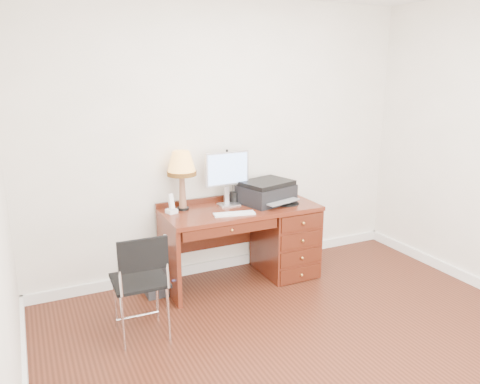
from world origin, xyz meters
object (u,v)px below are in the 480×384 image
desk (269,235)px  leg_lamp (182,167)px  monitor (227,172)px  printer (266,192)px  phone (171,207)px  chair (141,276)px  equipment_box (160,273)px

desk → leg_lamp: (-0.84, 0.17, 0.75)m
desk → leg_lamp: leg_lamp is taller
leg_lamp → monitor: bearing=-3.1°
printer → phone: printer is taller
leg_lamp → phone: leg_lamp is taller
printer → chair: printer is taller
monitor → leg_lamp: leg_lamp is taller
monitor → printer: 0.45m
desk → phone: (-0.97, 0.11, 0.39)m
monitor → desk: bearing=-23.4°
phone → equipment_box: (-0.14, -0.01, -0.62)m
monitor → phone: 0.64m
equipment_box → chair: bearing=-115.3°
printer → equipment_box: printer is taller
desk → leg_lamp: bearing=168.6°
monitor → phone: bearing=-179.2°
printer → equipment_box: bearing=161.5°
desk → chair: bearing=-156.8°
equipment_box → phone: bearing=3.7°
equipment_box → printer: bearing=-2.7°
printer → phone: 0.96m
phone → chair: size_ratio=0.21×
printer → desk: bearing=-87.2°
leg_lamp → phone: bearing=-153.9°
printer → chair: (-1.44, -0.67, -0.34)m
desk → printer: 0.45m
monitor → equipment_box: bearing=-179.2°
printer → leg_lamp: bearing=155.7°
equipment_box → monitor: bearing=3.8°
chair → monitor: bearing=37.5°
phone → leg_lamp: bearing=8.7°
desk → monitor: (-0.39, 0.15, 0.67)m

